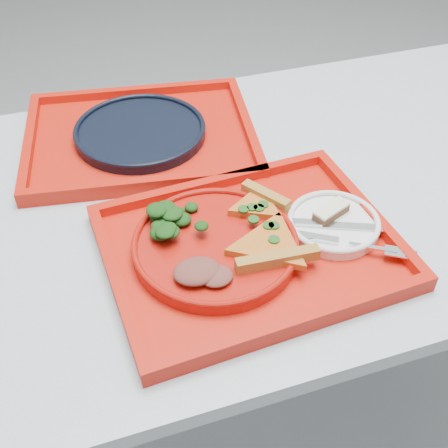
% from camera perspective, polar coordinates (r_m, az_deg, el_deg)
% --- Properties ---
extents(ground, '(10.00, 10.00, 0.00)m').
position_cam_1_polar(ground, '(1.63, 5.81, -16.42)').
color(ground, gray).
rests_on(ground, ground).
extents(table, '(1.60, 0.80, 0.75)m').
position_cam_1_polar(table, '(1.11, 8.20, 1.88)').
color(table, '#9CA5AF').
rests_on(table, ground).
extents(tray_main, '(0.47, 0.37, 0.01)m').
position_cam_1_polar(tray_main, '(0.90, 2.66, -2.68)').
color(tray_main, red).
rests_on(tray_main, table).
extents(tray_far, '(0.50, 0.41, 0.01)m').
position_cam_1_polar(tray_far, '(1.16, -8.43, 8.58)').
color(tray_far, red).
rests_on(tray_far, table).
extents(dinner_plate, '(0.26, 0.26, 0.02)m').
position_cam_1_polar(dinner_plate, '(0.88, -0.89, -2.35)').
color(dinner_plate, '#AB140B').
rests_on(dinner_plate, tray_main).
extents(side_plate, '(0.15, 0.15, 0.01)m').
position_cam_1_polar(side_plate, '(0.94, 11.02, -0.10)').
color(side_plate, white).
rests_on(side_plate, tray_main).
extents(navy_plate, '(0.26, 0.26, 0.02)m').
position_cam_1_polar(navy_plate, '(1.15, -8.50, 9.16)').
color(navy_plate, black).
rests_on(navy_plate, tray_far).
extents(pizza_slice_a, '(0.14, 0.15, 0.02)m').
position_cam_1_polar(pizza_slice_a, '(0.86, 4.72, -1.88)').
color(pizza_slice_a, gold).
rests_on(pizza_slice_a, dinner_plate).
extents(pizza_slice_b, '(0.13, 0.13, 0.02)m').
position_cam_1_polar(pizza_slice_b, '(0.93, 3.32, 2.05)').
color(pizza_slice_b, gold).
rests_on(pizza_slice_b, dinner_plate).
extents(salad_heap, '(0.08, 0.07, 0.04)m').
position_cam_1_polar(salad_heap, '(0.89, -4.86, 0.79)').
color(salad_heap, black).
rests_on(salad_heap, dinner_plate).
extents(meat_portion, '(0.07, 0.06, 0.02)m').
position_cam_1_polar(meat_portion, '(0.82, -2.77, -4.82)').
color(meat_portion, brown).
rests_on(meat_portion, dinner_plate).
extents(dessert_bar, '(0.07, 0.05, 0.02)m').
position_cam_1_polar(dessert_bar, '(0.94, 10.83, 1.27)').
color(dessert_bar, '#522D1B').
rests_on(dessert_bar, side_plate).
extents(knife, '(0.18, 0.09, 0.01)m').
position_cam_1_polar(knife, '(0.92, 10.85, -0.04)').
color(knife, silver).
rests_on(knife, side_plate).
extents(fork, '(0.17, 0.12, 0.01)m').
position_cam_1_polar(fork, '(0.90, 12.48, -1.89)').
color(fork, silver).
rests_on(fork, side_plate).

